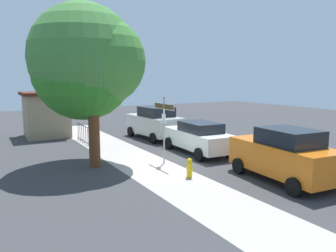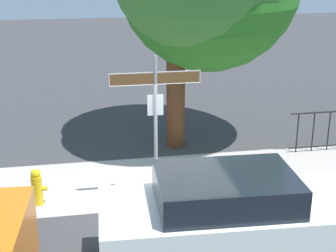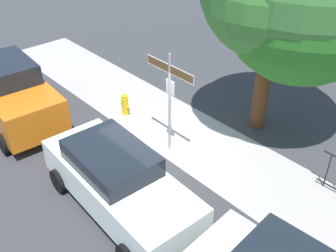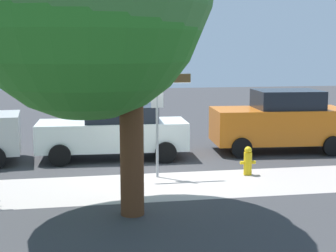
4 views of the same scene
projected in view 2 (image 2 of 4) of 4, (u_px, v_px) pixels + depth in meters
The scene contains 5 objects.
ground_plane at pixel (161, 208), 10.17m from camera, with size 60.00×60.00×0.00m, color #38383A.
sidewalk_strip at pixel (236, 174), 11.71m from camera, with size 24.00×2.60×0.00m, color #ACA19B.
street_sign at pixel (155, 103), 9.83m from camera, with size 1.79×0.07×3.05m.
car_white at pixel (238, 219), 8.07m from camera, with size 4.61×2.09×1.65m.
fire_hydrant at pixel (37, 187), 10.19m from camera, with size 0.42×0.22×0.78m.
Camera 2 is at (-1.45, -8.91, 4.97)m, focal length 53.50 mm.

